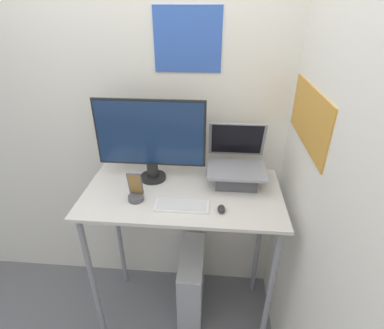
% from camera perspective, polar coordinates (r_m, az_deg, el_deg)
% --- Properties ---
extents(wall_back, '(6.00, 0.06, 2.60)m').
position_cam_1_polar(wall_back, '(1.94, -0.64, 6.55)').
color(wall_back, silver).
rests_on(wall_back, ground_plane).
extents(wall_side_right, '(0.06, 6.00, 2.60)m').
position_cam_1_polar(wall_side_right, '(1.42, 23.62, -5.27)').
color(wall_side_right, silver).
rests_on(wall_side_right, ground_plane).
extents(desk, '(1.12, 0.59, 1.08)m').
position_cam_1_polar(desk, '(1.80, -1.73, -9.16)').
color(desk, beige).
rests_on(desk, ground_plane).
extents(laptop, '(0.34, 0.32, 0.34)m').
position_cam_1_polar(laptop, '(1.77, 8.41, -0.92)').
color(laptop, '#4C4C51').
rests_on(laptop, desk).
extents(monitor, '(0.63, 0.16, 0.50)m').
position_cam_1_polar(monitor, '(1.73, -7.91, 4.70)').
color(monitor, black).
rests_on(monitor, desk).
extents(keyboard, '(0.29, 0.11, 0.02)m').
position_cam_1_polar(keyboard, '(1.59, -1.98, -7.93)').
color(keyboard, white).
rests_on(keyboard, desk).
extents(mouse, '(0.04, 0.06, 0.03)m').
position_cam_1_polar(mouse, '(1.57, 5.60, -8.42)').
color(mouse, '#262626').
rests_on(mouse, desk).
extents(cell_phone, '(0.08, 0.08, 0.17)m').
position_cam_1_polar(cell_phone, '(1.65, -10.67, -5.38)').
color(cell_phone, '#4C4C51').
rests_on(cell_phone, desk).
extents(computer_tower, '(0.16, 0.46, 0.52)m').
position_cam_1_polar(computer_tower, '(2.32, -0.07, -21.34)').
color(computer_tower, silver).
rests_on(computer_tower, ground_plane).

